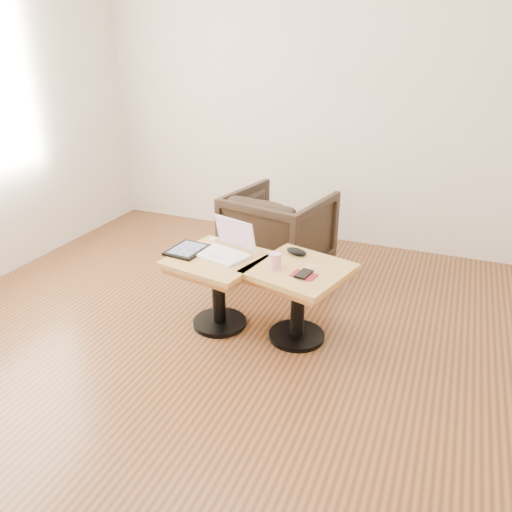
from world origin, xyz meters
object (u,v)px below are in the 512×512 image
at_px(side_table_left, 218,274).
at_px(laptop, 226,248).
at_px(side_table_right, 299,286).
at_px(striped_cup, 275,261).
at_px(armchair, 279,232).

xyz_separation_m(side_table_left, laptop, (0.03, 0.06, 0.17)).
bearing_deg(side_table_right, laptop, -166.35).
height_order(side_table_left, striped_cup, striped_cup).
distance_m(side_table_right, armchair, 1.00).
xyz_separation_m(laptop, striped_cup, (0.36, -0.08, 0.00)).
xyz_separation_m(side_table_left, side_table_right, (0.52, 0.04, 0.00)).
height_order(striped_cup, armchair, armchair).
distance_m(side_table_right, striped_cup, 0.23).
relative_size(side_table_left, striped_cup, 6.51).
bearing_deg(laptop, side_table_left, -104.20).
relative_size(side_table_left, armchair, 0.86).
xyz_separation_m(side_table_right, laptop, (-0.49, 0.01, 0.17)).
bearing_deg(side_table_left, laptop, 69.15).
relative_size(laptop, armchair, 0.51).
bearing_deg(side_table_right, striped_cup, -138.09).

